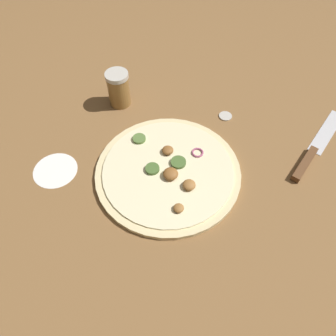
{
  "coord_description": "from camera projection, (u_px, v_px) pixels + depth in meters",
  "views": [
    {
      "loc": [
        0.14,
        0.45,
        0.66
      ],
      "look_at": [
        0.0,
        0.0,
        0.02
      ],
      "focal_mm": 35.0,
      "sensor_mm": 36.0,
      "label": 1
    }
  ],
  "objects": [
    {
      "name": "flour_patch",
      "position": [
        55.0,
        170.0,
        0.81
      ],
      "size": [
        0.11,
        0.11,
        0.0
      ],
      "color": "white",
      "rests_on": "ground_plane"
    },
    {
      "name": "ground_plane",
      "position": [
        168.0,
        173.0,
        0.81
      ],
      "size": [
        3.0,
        3.0,
        0.0
      ],
      "primitive_type": "plane",
      "color": "brown"
    },
    {
      "name": "loose_cap",
      "position": [
        225.0,
        116.0,
        0.93
      ],
      "size": [
        0.04,
        0.04,
        0.01
      ],
      "color": "beige",
      "rests_on": "ground_plane"
    },
    {
      "name": "spice_jar",
      "position": [
        119.0,
        89.0,
        0.92
      ],
      "size": [
        0.06,
        0.06,
        0.1
      ],
      "color": "olive",
      "rests_on": "ground_plane"
    },
    {
      "name": "pizza",
      "position": [
        168.0,
        171.0,
        0.8
      ],
      "size": [
        0.36,
        0.36,
        0.03
      ],
      "color": "beige",
      "rests_on": "ground_plane"
    },
    {
      "name": "knife",
      "position": [
        311.0,
        154.0,
        0.84
      ],
      "size": [
        0.26,
        0.2,
        0.02
      ],
      "rotation": [
        0.0,
        0.0,
        3.76
      ],
      "color": "silver",
      "rests_on": "ground_plane"
    }
  ]
}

